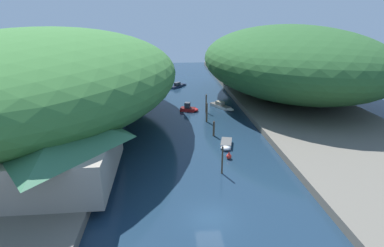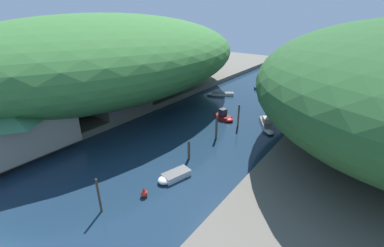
{
  "view_description": "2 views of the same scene",
  "coord_description": "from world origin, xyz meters",
  "views": [
    {
      "loc": [
        -3.67,
        -22.53,
        17.51
      ],
      "look_at": [
        0.3,
        21.74,
        1.35
      ],
      "focal_mm": 28.0,
      "sensor_mm": 36.0,
      "label": 1
    },
    {
      "loc": [
        19.55,
        -1.17,
        16.44
      ],
      "look_at": [
        -0.19,
        25.11,
        1.66
      ],
      "focal_mm": 24.0,
      "sensor_mm": 36.0,
      "label": 2
    }
  ],
  "objects": [
    {
      "name": "right_bank",
      "position": [
        22.04,
        30.0,
        0.49
      ],
      "size": [
        22.0,
        120.0,
        0.97
      ],
      "color": "#666056",
      "rests_on": "ground"
    },
    {
      "name": "hillside_right",
      "position": [
        23.14,
        40.62,
        8.35
      ],
      "size": [
        36.38,
        50.94,
        14.76
      ],
      "color": "#285628",
      "rests_on": "right_bank"
    },
    {
      "name": "water_surface",
      "position": [
        0.0,
        30.0,
        0.0
      ],
      "size": [
        130.0,
        130.0,
        0.0
      ],
      "primitive_type": "plane",
      "color": "#192D42",
      "rests_on": "ground"
    },
    {
      "name": "waterfront_building",
      "position": [
        -14.37,
        7.21,
        4.54
      ],
      "size": [
        10.62,
        14.31,
        6.89
      ],
      "color": "gray",
      "rests_on": "left_bank"
    },
    {
      "name": "channel_buoy_near",
      "position": [
        4.18,
        11.7,
        0.4
      ],
      "size": [
        0.68,
        0.68,
        1.02
      ],
      "color": "red",
      "rests_on": "water_surface"
    },
    {
      "name": "boat_small_dinghy",
      "position": [
        -0.24,
        53.51,
        0.39
      ],
      "size": [
        4.9,
        5.8,
        1.3
      ],
      "rotation": [
        0.0,
        0.0,
        5.62
      ],
      "color": "navy",
      "rests_on": "water_surface"
    },
    {
      "name": "mooring_post_fourth",
      "position": [
        3.23,
        26.09,
        1.72
      ],
      "size": [
        0.31,
        0.31,
        3.42
      ],
      "color": "brown",
      "rests_on": "water_surface"
    },
    {
      "name": "boat_navy_launch",
      "position": [
        4.56,
        15.44,
        0.33
      ],
      "size": [
        2.32,
        3.92,
        0.67
      ],
      "rotation": [
        0.0,
        0.0,
        2.88
      ],
      "color": "white",
      "rests_on": "water_surface"
    },
    {
      "name": "left_bank",
      "position": [
        -22.04,
        30.0,
        0.49
      ],
      "size": [
        22.0,
        120.0,
        0.97
      ],
      "color": "#666056",
      "rests_on": "ground"
    },
    {
      "name": "boathouse_shed",
      "position": [
        -14.15,
        23.71,
        3.7
      ],
      "size": [
        6.78,
        9.65,
        5.3
      ],
      "color": "slate",
      "rests_on": "left_bank"
    },
    {
      "name": "hillside_left",
      "position": [
        -23.14,
        28.23,
        8.38
      ],
      "size": [
        42.45,
        59.43,
        14.82
      ],
      "color": "#387033",
      "rests_on": "left_bank"
    },
    {
      "name": "person_on_quay",
      "position": [
        -12.32,
        4.29,
        1.95
      ],
      "size": [
        0.34,
        0.43,
        1.69
      ],
      "rotation": [
        0.0,
        0.0,
        1.22
      ],
      "color": "#282D3D",
      "rests_on": "left_bank"
    },
    {
      "name": "mooring_post_nearest",
      "position": [
        2.59,
        8.05,
        1.76
      ],
      "size": [
        0.21,
        0.21,
        3.51
      ],
      "color": "#4C3D2D",
      "rests_on": "water_surface"
    },
    {
      "name": "boat_moored_right",
      "position": [
        -6.51,
        42.91,
        0.3
      ],
      "size": [
        5.33,
        4.17,
        0.6
      ],
      "rotation": [
        0.0,
        0.0,
        2.16
      ],
      "color": "white",
      "rests_on": "water_surface"
    },
    {
      "name": "boat_near_quay",
      "position": [
        7.47,
        33.86,
        0.38
      ],
      "size": [
        4.47,
        5.94,
        1.23
      ],
      "rotation": [
        0.0,
        0.0,
        3.71
      ],
      "color": "silver",
      "rests_on": "water_surface"
    },
    {
      "name": "mooring_post_farthest",
      "position": [
        3.84,
        31.3,
        1.8
      ],
      "size": [
        0.27,
        0.27,
        3.59
      ],
      "color": "brown",
      "rests_on": "water_surface"
    },
    {
      "name": "mooring_post_middle",
      "position": [
        3.46,
        19.63,
        1.21
      ],
      "size": [
        0.31,
        0.31,
        2.4
      ],
      "color": "#4C3D2D",
      "rests_on": "water_surface"
    },
    {
      "name": "boat_far_right_bank",
      "position": [
        0.77,
        32.54,
        0.5
      ],
      "size": [
        3.79,
        2.45,
        1.68
      ],
      "rotation": [
        0.0,
        0.0,
        4.42
      ],
      "color": "red",
      "rests_on": "water_surface"
    },
    {
      "name": "person_by_boathouse",
      "position": [
        -12.95,
        8.46,
        1.95
      ],
      "size": [
        0.35,
        0.43,
        1.69
      ],
      "rotation": [
        0.0,
        0.0,
        1.95
      ],
      "color": "#282D3D",
      "rests_on": "left_bank"
    }
  ]
}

